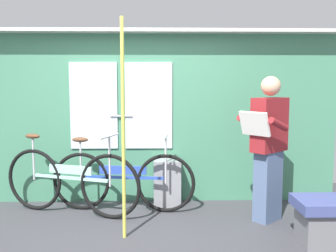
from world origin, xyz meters
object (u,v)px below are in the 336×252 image
(bicycle_leaning_behind, at_px, (122,180))
(bench_seat_corner, at_px, (332,220))
(handrail_pole, at_px, (123,130))
(passenger_reading_newspaper, at_px, (268,146))
(bicycle_near_door, at_px, (70,181))
(trash_bin_by_wall, at_px, (167,183))

(bicycle_leaning_behind, bearing_deg, bench_seat_corner, -19.34)
(handrail_pole, bearing_deg, bicycle_leaning_behind, 96.90)
(passenger_reading_newspaper, distance_m, handrail_pole, 1.63)
(handrail_pole, bearing_deg, passenger_reading_newspaper, 15.65)
(bicycle_near_door, distance_m, trash_bin_by_wall, 1.19)
(bicycle_near_door, xyz_separation_m, passenger_reading_newspaper, (2.25, -0.26, 0.45))
(bench_seat_corner, bearing_deg, bicycle_near_door, 161.06)
(bicycle_leaning_behind, xyz_separation_m, trash_bin_by_wall, (0.55, 0.20, -0.09))
(passenger_reading_newspaper, distance_m, bench_seat_corner, 1.00)
(bicycle_leaning_behind, height_order, bench_seat_corner, bicycle_leaning_behind)
(bicycle_leaning_behind, distance_m, bench_seat_corner, 2.33)
(bicycle_leaning_behind, bearing_deg, passenger_reading_newspaper, -5.61)
(trash_bin_by_wall, relative_size, handrail_pole, 0.27)
(bicycle_leaning_behind, distance_m, handrail_pole, 1.07)
(handrail_pole, bearing_deg, bench_seat_corner, -6.40)
(bicycle_near_door, relative_size, trash_bin_by_wall, 2.90)
(handrail_pole, relative_size, bench_seat_corner, 3.09)
(bicycle_leaning_behind, height_order, passenger_reading_newspaper, passenger_reading_newspaper)
(passenger_reading_newspaper, bearing_deg, bicycle_leaning_behind, -52.12)
(bench_seat_corner, bearing_deg, trash_bin_by_wall, 141.63)
(bicycle_leaning_behind, xyz_separation_m, passenger_reading_newspaper, (1.65, -0.36, 0.47))
(bicycle_near_door, relative_size, handrail_pole, 0.78)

